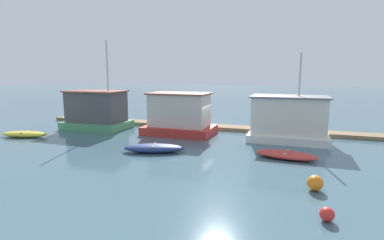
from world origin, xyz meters
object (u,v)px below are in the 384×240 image
dinghy_navy (154,148)px  buoy_red (327,214)px  dinghy_yellow (25,134)px  dinghy_red (286,155)px  houseboat_white (289,119)px  houseboat_red (179,115)px  buoy_orange (315,183)px  houseboat_green (97,111)px

dinghy_navy → buoy_red: size_ratio=8.18×
dinghy_yellow → dinghy_red: 20.16m
houseboat_white → dinghy_red: houseboat_white is taller
houseboat_red → dinghy_navy: (0.61, -6.09, -1.31)m
dinghy_navy → buoy_orange: size_ratio=5.99×
dinghy_red → houseboat_red: bearing=151.5°
dinghy_navy → buoy_orange: (9.57, -3.52, 0.08)m
houseboat_green → dinghy_yellow: bearing=-122.9°
houseboat_white → buoy_red: (1.66, -12.63, -1.40)m
dinghy_navy → dinghy_red: dinghy_navy is taller
buoy_red → dinghy_red: bearing=101.9°
dinghy_navy → houseboat_red: bearing=95.8°
houseboat_red → houseboat_white: bearing=1.4°
houseboat_red → houseboat_green: bearing=-177.9°
houseboat_white → dinghy_red: (0.06, -5.00, -1.43)m
houseboat_green → buoy_orange: size_ratio=11.41×
buoy_orange → houseboat_red: bearing=136.7°
houseboat_red → buoy_orange: size_ratio=8.28×
dinghy_yellow → dinghy_red: (20.15, 0.54, -0.01)m
dinghy_yellow → dinghy_navy: (11.95, -0.77, 0.03)m
dinghy_yellow → dinghy_navy: dinghy_navy is taller
houseboat_red → buoy_orange: (10.18, -9.60, -1.24)m
houseboat_green → houseboat_white: houseboat_green is taller
houseboat_red → dinghy_yellow: bearing=-154.9°
houseboat_red → dinghy_yellow: (-11.33, -5.32, -1.34)m
houseboat_green → dinghy_red: size_ratio=2.09×
houseboat_red → dinghy_navy: bearing=-84.2°
houseboat_white → dinghy_yellow: bearing=-164.6°
dinghy_yellow → buoy_orange: size_ratio=5.70×
houseboat_green → dinghy_navy: (8.69, -5.80, -1.38)m
houseboat_green → houseboat_red: 8.09m
dinghy_yellow → buoy_orange: 21.94m
houseboat_green → houseboat_white: (16.84, 0.50, 0.01)m
houseboat_red → dinghy_red: (8.82, -4.78, -1.36)m
houseboat_green → houseboat_white: size_ratio=1.21×
houseboat_white → buoy_orange: bearing=-81.8°
buoy_red → buoy_orange: size_ratio=0.73×
houseboat_white → buoy_orange: houseboat_white is taller
dinghy_yellow → buoy_red: buoy_red is taller
dinghy_navy → buoy_orange: bearing=-20.2°
buoy_orange → dinghy_yellow: bearing=168.7°
houseboat_red → buoy_red: bearing=-50.0°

